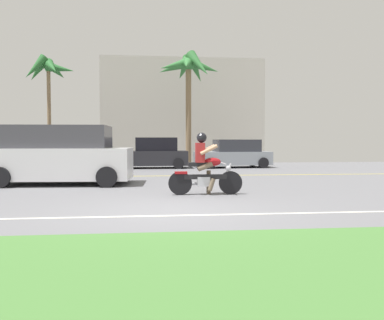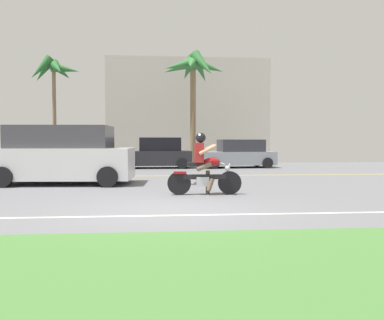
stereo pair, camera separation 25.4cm
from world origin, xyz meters
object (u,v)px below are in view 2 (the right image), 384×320
parked_car_1 (157,154)px  palm_tree_1 (54,73)px  motorcyclist (204,169)px  suv_nearby (63,156)px  parked_car_2 (238,154)px  palm_tree_2 (193,70)px  parked_car_0 (41,154)px

parked_car_1 → palm_tree_1: 7.46m
motorcyclist → suv_nearby: suv_nearby is taller
parked_car_2 → palm_tree_1: bearing=169.8°
palm_tree_1 → palm_tree_2: palm_tree_2 is taller
motorcyclist → parked_car_0: size_ratio=0.49×
palm_tree_2 → motorcyclist: bearing=-93.8°
suv_nearby → parked_car_0: suv_nearby is taller
parked_car_2 → parked_car_0: bearing=-177.8°
parked_car_1 → palm_tree_2: (2.11, 2.67, 4.84)m
suv_nearby → parked_car_2: 10.74m
parked_car_0 → suv_nearby: bearing=-69.6°
suv_nearby → parked_car_1: bearing=68.3°
palm_tree_1 → parked_car_0: bearing=-93.6°
parked_car_1 → parked_car_0: bearing=-176.8°
parked_car_0 → palm_tree_2: palm_tree_2 is taller
parked_car_2 → motorcyclist: bearing=-105.8°
palm_tree_1 → palm_tree_2: (7.81, 0.81, 0.41)m
palm_tree_2 → parked_car_2: bearing=-50.1°
motorcyclist → suv_nearby: size_ratio=0.42×
suv_nearby → parked_car_2: bearing=46.6°
suv_nearby → parked_car_1: 8.33m
suv_nearby → palm_tree_2: bearing=63.5°
motorcyclist → parked_car_2: (3.08, 10.86, 0.01)m
parked_car_1 → motorcyclist: bearing=-83.6°
parked_car_1 → palm_tree_2: palm_tree_2 is taller
parked_car_2 → palm_tree_2: 5.96m
parked_car_2 → palm_tree_1: palm_tree_1 is taller
motorcyclist → palm_tree_1: size_ratio=0.32×
parked_car_2 → palm_tree_2: bearing=129.9°
suv_nearby → palm_tree_1: 10.82m
suv_nearby → palm_tree_2: 12.54m
palm_tree_1 → motorcyclist: bearing=-61.4°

